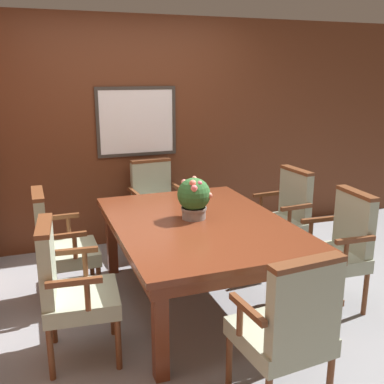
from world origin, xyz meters
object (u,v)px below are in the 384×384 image
(chair_left_near, at_px, (69,286))
(chair_right_near, at_px, (339,245))
(potted_plant, at_px, (194,197))
(chair_right_far, at_px, (284,214))
(chair_head_far, at_px, (155,202))
(dining_table, at_px, (198,231))
(chair_head_near, at_px, (289,326))
(chair_left_far, at_px, (58,243))

(chair_left_near, bearing_deg, chair_right_near, -84.93)
(chair_left_near, bearing_deg, potted_plant, -59.93)
(chair_left_near, distance_m, potted_plant, 1.21)
(chair_right_far, relative_size, chair_left_near, 1.00)
(chair_head_far, distance_m, potted_plant, 1.27)
(dining_table, height_order, chair_head_near, chair_head_near)
(chair_left_near, bearing_deg, chair_left_far, 6.42)
(chair_head_near, xyz_separation_m, potted_plant, (-0.05, 1.38, 0.37))
(chair_right_near, relative_size, chair_left_near, 1.00)
(chair_head_near, bearing_deg, chair_left_near, -44.07)
(dining_table, xyz_separation_m, chair_right_far, (1.07, 0.44, -0.11))
(chair_right_near, bearing_deg, chair_left_far, -108.12)
(chair_right_far, bearing_deg, potted_plant, -74.19)
(chair_head_near, bearing_deg, chair_head_far, -93.66)
(chair_left_near, distance_m, chair_head_near, 1.41)
(chair_right_near, bearing_deg, dining_table, -108.67)
(chair_head_far, height_order, chair_left_near, same)
(chair_left_far, relative_size, chair_right_near, 1.00)
(chair_left_far, relative_size, chair_right_far, 1.00)
(dining_table, bearing_deg, potted_plant, 100.33)
(dining_table, relative_size, chair_left_near, 1.93)
(chair_left_far, height_order, chair_head_far, same)
(chair_right_far, distance_m, chair_head_far, 1.37)
(chair_right_far, bearing_deg, chair_left_near, -71.46)
(chair_head_near, relative_size, potted_plant, 2.81)
(chair_left_far, relative_size, potted_plant, 2.81)
(dining_table, xyz_separation_m, chair_head_far, (-0.01, 1.29, -0.11))
(chair_right_far, bearing_deg, dining_table, -70.75)
(chair_right_far, xyz_separation_m, potted_plant, (-1.08, -0.38, 0.37))
(chair_right_near, relative_size, potted_plant, 2.81)
(chair_right_far, bearing_deg, chair_right_near, -4.59)
(chair_left_near, relative_size, potted_plant, 2.81)
(chair_head_far, bearing_deg, chair_left_near, -125.88)
(chair_left_far, xyz_separation_m, potted_plant, (1.06, -0.34, 0.37))
(chair_head_far, bearing_deg, chair_right_far, -42.21)
(chair_head_near, bearing_deg, chair_right_far, -125.05)
(chair_head_far, bearing_deg, chair_right_near, -62.43)
(chair_left_near, xyz_separation_m, chair_head_near, (1.09, -0.90, 0.00))
(chair_right_near, distance_m, chair_left_near, 2.11)
(chair_right_near, relative_size, chair_head_near, 1.00)
(chair_right_far, relative_size, chair_head_near, 1.00)
(potted_plant, bearing_deg, chair_left_near, -155.41)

